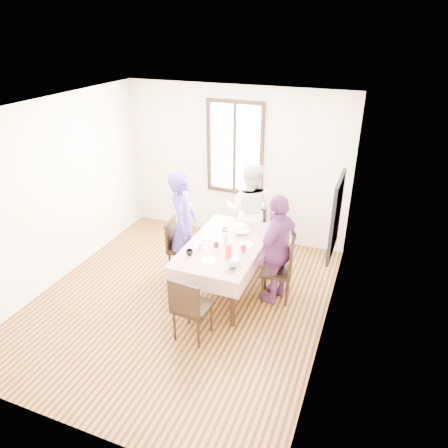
# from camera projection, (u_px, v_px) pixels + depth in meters

# --- Properties ---
(ground) EXTENTS (4.50, 4.50, 0.00)m
(ground) POSITION_uv_depth(u_px,v_px,m) (181.00, 300.00, 6.00)
(ground) COLOR black
(ground) RESTS_ON ground
(back_wall) EXTENTS (4.00, 0.00, 4.00)m
(back_wall) POSITION_uv_depth(u_px,v_px,m) (235.00, 165.00, 7.29)
(back_wall) COLOR beige
(back_wall) RESTS_ON ground
(right_wall) EXTENTS (0.00, 4.50, 4.50)m
(right_wall) POSITION_uv_depth(u_px,v_px,m) (333.00, 243.00, 4.75)
(right_wall) COLOR beige
(right_wall) RESTS_ON ground
(window_frame) EXTENTS (1.02, 0.06, 1.62)m
(window_frame) POSITION_uv_depth(u_px,v_px,m) (235.00, 148.00, 7.14)
(window_frame) COLOR black
(window_frame) RESTS_ON back_wall
(window_pane) EXTENTS (0.90, 0.02, 1.50)m
(window_pane) POSITION_uv_depth(u_px,v_px,m) (235.00, 148.00, 7.14)
(window_pane) COLOR white
(window_pane) RESTS_ON back_wall
(art_poster) EXTENTS (0.04, 0.76, 0.96)m
(art_poster) POSITION_uv_depth(u_px,v_px,m) (337.00, 216.00, 4.92)
(art_poster) COLOR red
(art_poster) RESTS_ON right_wall
(dining_table) EXTENTS (0.91, 1.62, 0.75)m
(dining_table) POSITION_uv_depth(u_px,v_px,m) (225.00, 267.00, 6.11)
(dining_table) COLOR black
(dining_table) RESTS_ON ground
(tablecloth) EXTENTS (1.03, 1.74, 0.01)m
(tablecloth) POSITION_uv_depth(u_px,v_px,m) (225.00, 244.00, 5.95)
(tablecloth) COLOR #5B0E0A
(tablecloth) RESTS_ON dining_table
(chair_left) EXTENTS (0.48, 0.48, 0.91)m
(chair_left) POSITION_uv_depth(u_px,v_px,m) (183.00, 248.00, 6.45)
(chair_left) COLOR black
(chair_left) RESTS_ON ground
(chair_right) EXTENTS (0.48, 0.48, 0.91)m
(chair_right) POSITION_uv_depth(u_px,v_px,m) (277.00, 271.00, 5.87)
(chair_right) COLOR black
(chair_right) RESTS_ON ground
(chair_far) EXTENTS (0.48, 0.48, 0.91)m
(chair_far) POSITION_uv_depth(u_px,v_px,m) (249.00, 230.00, 7.01)
(chair_far) COLOR black
(chair_far) RESTS_ON ground
(chair_near) EXTENTS (0.45, 0.45, 0.91)m
(chair_near) POSITION_uv_depth(u_px,v_px,m) (193.00, 306.00, 5.15)
(chair_near) COLOR black
(chair_near) RESTS_ON ground
(person_left) EXTENTS (0.54, 0.70, 1.70)m
(person_left) POSITION_uv_depth(u_px,v_px,m) (183.00, 225.00, 6.27)
(person_left) COLOR #413798
(person_left) RESTS_ON ground
(person_far) EXTENTS (0.86, 0.71, 1.64)m
(person_far) POSITION_uv_depth(u_px,v_px,m) (249.00, 211.00, 6.83)
(person_far) COLOR white
(person_far) RESTS_ON ground
(person_right) EXTENTS (0.63, 1.01, 1.61)m
(person_right) POSITION_uv_depth(u_px,v_px,m) (277.00, 249.00, 5.73)
(person_right) COLOR #6B316C
(person_right) RESTS_ON ground
(mug_black) EXTENTS (0.12, 0.12, 0.08)m
(mug_black) POSITION_uv_depth(u_px,v_px,m) (189.00, 253.00, 5.64)
(mug_black) COLOR black
(mug_black) RESTS_ON tablecloth
(mug_flag) EXTENTS (0.12, 0.12, 0.08)m
(mug_flag) POSITION_uv_depth(u_px,v_px,m) (243.00, 249.00, 5.73)
(mug_flag) COLOR red
(mug_flag) RESTS_ON tablecloth
(mug_green) EXTENTS (0.09, 0.09, 0.07)m
(mug_green) POSITION_uv_depth(u_px,v_px,m) (225.00, 230.00, 6.24)
(mug_green) COLOR #0C7226
(mug_green) RESTS_ON tablecloth
(serving_bowl) EXTENTS (0.29, 0.29, 0.06)m
(serving_bowl) POSITION_uv_depth(u_px,v_px,m) (242.00, 231.00, 6.23)
(serving_bowl) COLOR white
(serving_bowl) RESTS_ON tablecloth
(juice_carton) EXTENTS (0.06, 0.06, 0.19)m
(juice_carton) POSITION_uv_depth(u_px,v_px,m) (228.00, 251.00, 5.57)
(juice_carton) COLOR red
(juice_carton) RESTS_ON tablecloth
(butter_tub) EXTENTS (0.13, 0.13, 0.07)m
(butter_tub) POSITION_uv_depth(u_px,v_px,m) (235.00, 262.00, 5.44)
(butter_tub) COLOR white
(butter_tub) RESTS_ON tablecloth
(jam_jar) EXTENTS (0.07, 0.07, 0.10)m
(jam_jar) POSITION_uv_depth(u_px,v_px,m) (216.00, 244.00, 5.84)
(jam_jar) COLOR black
(jam_jar) RESTS_ON tablecloth
(drinking_glass) EXTENTS (0.07, 0.07, 0.10)m
(drinking_glass) POSITION_uv_depth(u_px,v_px,m) (200.00, 246.00, 5.79)
(drinking_glass) COLOR silver
(drinking_glass) RESTS_ON tablecloth
(smartphone) EXTENTS (0.08, 0.15, 0.01)m
(smartphone) POSITION_uv_depth(u_px,v_px,m) (231.00, 270.00, 5.31)
(smartphone) COLOR black
(smartphone) RESTS_ON tablecloth
(flower_vase) EXTENTS (0.06, 0.06, 0.12)m
(flower_vase) POSITION_uv_depth(u_px,v_px,m) (226.00, 237.00, 5.99)
(flower_vase) COLOR silver
(flower_vase) RESTS_ON tablecloth
(plate_left) EXTENTS (0.20, 0.20, 0.01)m
(plate_left) POSITION_uv_depth(u_px,v_px,m) (207.00, 237.00, 6.11)
(plate_left) COLOR white
(plate_left) RESTS_ON tablecloth
(plate_right) EXTENTS (0.20, 0.20, 0.01)m
(plate_right) POSITION_uv_depth(u_px,v_px,m) (247.00, 245.00, 5.91)
(plate_right) COLOR white
(plate_right) RESTS_ON tablecloth
(plate_far) EXTENTS (0.20, 0.20, 0.01)m
(plate_far) POSITION_uv_depth(u_px,v_px,m) (241.00, 225.00, 6.46)
(plate_far) COLOR white
(plate_far) RESTS_ON tablecloth
(plate_near) EXTENTS (0.20, 0.20, 0.01)m
(plate_near) POSITION_uv_depth(u_px,v_px,m) (209.00, 261.00, 5.51)
(plate_near) COLOR white
(plate_near) RESTS_ON tablecloth
(butter_lid) EXTENTS (0.12, 0.12, 0.01)m
(butter_lid) POSITION_uv_depth(u_px,v_px,m) (235.00, 259.00, 5.42)
(butter_lid) COLOR blue
(butter_lid) RESTS_ON butter_tub
(flower_bunch) EXTENTS (0.09, 0.09, 0.10)m
(flower_bunch) POSITION_uv_depth(u_px,v_px,m) (226.00, 230.00, 5.94)
(flower_bunch) COLOR yellow
(flower_bunch) RESTS_ON flower_vase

